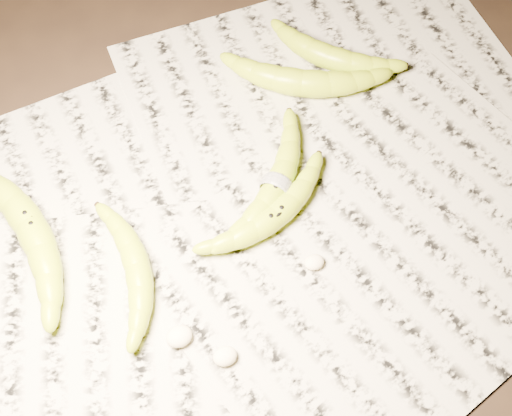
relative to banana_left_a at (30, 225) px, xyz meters
name	(u,v)px	position (x,y,z in m)	size (l,w,h in m)	color
ground	(275,226)	(0.29, -0.10, -0.03)	(3.00, 3.00, 0.00)	black
newspaper_patch	(237,213)	(0.25, -0.07, -0.02)	(0.90, 0.70, 0.01)	#BAB59F
banana_left_a	(30,225)	(0.00, 0.00, 0.00)	(0.24, 0.07, 0.04)	#A8C518
banana_left_b	(137,267)	(0.11, -0.10, 0.00)	(0.17, 0.05, 0.03)	#A8C518
banana_center	(275,215)	(0.29, -0.10, 0.00)	(0.18, 0.05, 0.03)	#A8C518
banana_taped	(277,186)	(0.31, -0.06, 0.00)	(0.21, 0.06, 0.03)	#A8C518
banana_upper_a	(302,81)	(0.41, 0.08, 0.00)	(0.20, 0.06, 0.04)	#A8C518
banana_upper_b	(330,56)	(0.46, 0.11, 0.00)	(0.17, 0.06, 0.04)	#A8C518
measuring_tape	(277,186)	(0.31, -0.06, 0.00)	(0.04, 0.04, 0.00)	white
flesh_chunk_a	(179,335)	(0.12, -0.20, -0.01)	(0.03, 0.03, 0.02)	#FEF4C5
flesh_chunk_b	(225,355)	(0.16, -0.24, -0.01)	(0.03, 0.02, 0.02)	#FEF4C5
flesh_chunk_c	(314,261)	(0.31, -0.17, -0.01)	(0.02, 0.02, 0.01)	#FEF4C5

